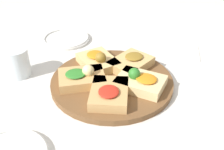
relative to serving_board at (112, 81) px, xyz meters
name	(u,v)px	position (x,y,z in m)	size (l,w,h in m)	color
ground_plane	(112,84)	(0.00, 0.00, -0.01)	(3.00, 3.00, 0.00)	silver
serving_board	(112,81)	(0.00, 0.00, 0.00)	(0.39, 0.39, 0.02)	brown
focaccia_slice_0	(98,61)	(0.07, 0.06, 0.03)	(0.17, 0.17, 0.06)	#DBB775
focaccia_slice_1	(82,77)	(-0.03, 0.09, 0.03)	(0.15, 0.17, 0.06)	tan
focaccia_slice_2	(109,93)	(-0.10, -0.01, 0.03)	(0.15, 0.12, 0.04)	tan
focaccia_slice_3	(140,81)	(-0.03, -0.09, 0.03)	(0.14, 0.16, 0.06)	#E5C689
focaccia_slice_4	(131,63)	(0.08, -0.05, 0.03)	(0.17, 0.16, 0.04)	tan
plate_right	(66,39)	(0.28, 0.24, 0.00)	(0.20, 0.20, 0.02)	white
water_glass	(18,62)	(0.00, 0.32, 0.04)	(0.08, 0.08, 0.10)	silver
napkin_stack	(184,52)	(0.25, -0.24, -0.01)	(0.13, 0.11, 0.01)	white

